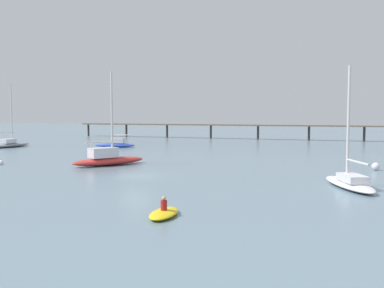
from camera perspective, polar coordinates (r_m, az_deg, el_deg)
ground_plane at (r=38.84m, az=-7.68°, el=-4.33°), size 400.00×400.00×0.00m
pier at (r=93.71m, az=17.80°, el=3.11°), size 79.24×10.32×7.52m
sailboat_blue at (r=72.57m, az=-10.35°, el=0.04°), size 7.13×2.83×8.51m
sailboat_gray at (r=78.47m, az=-23.45°, el=0.07°), size 3.24×8.60×10.79m
sailboat_white at (r=34.54m, az=20.60°, el=-4.67°), size 4.27×7.97×9.37m
sailboat_red at (r=47.38m, az=-11.37°, el=-1.91°), size 7.03×8.23×10.35m
dinghy_yellow at (r=23.56m, az=-3.83°, el=-9.30°), size 1.38×3.06×1.14m
mooring_buoy_outer at (r=51.64m, az=-24.47°, el=-2.30°), size 0.50×0.50×0.50m
mooring_buoy_inner at (r=46.20m, az=23.67°, el=-2.80°), size 0.79×0.79×0.79m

